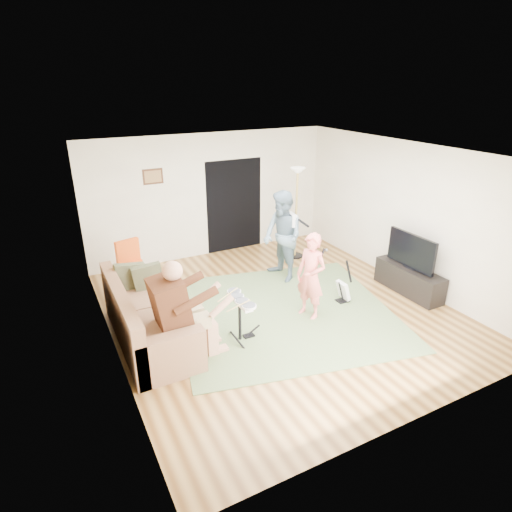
{
  "coord_description": "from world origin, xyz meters",
  "views": [
    {
      "loc": [
        -3.37,
        -5.62,
        3.74
      ],
      "look_at": [
        -0.29,
        0.3,
        0.96
      ],
      "focal_mm": 30.0,
      "sensor_mm": 36.0,
      "label": 1
    }
  ],
  "objects_px": {
    "torchiere_lamp": "(297,197)",
    "drum_kit": "(240,321)",
    "television": "(411,251)",
    "sofa": "(144,323)",
    "dining_chair": "(135,278)",
    "singer": "(311,276)",
    "tv_cabinet": "(409,280)",
    "guitarist": "(282,237)",
    "guitar_spare": "(344,290)"
  },
  "relations": [
    {
      "from": "dining_chair",
      "to": "tv_cabinet",
      "type": "distance_m",
      "value": 5.07
    },
    {
      "from": "television",
      "to": "singer",
      "type": "bearing_deg",
      "value": 176.27
    },
    {
      "from": "singer",
      "to": "guitarist",
      "type": "xyz_separation_m",
      "value": [
        0.33,
        1.48,
        0.16
      ]
    },
    {
      "from": "singer",
      "to": "tv_cabinet",
      "type": "relative_size",
      "value": 1.05
    },
    {
      "from": "singer",
      "to": "television",
      "type": "height_order",
      "value": "singer"
    },
    {
      "from": "dining_chair",
      "to": "guitar_spare",
      "type": "bearing_deg",
      "value": -45.2
    },
    {
      "from": "guitarist",
      "to": "dining_chair",
      "type": "height_order",
      "value": "guitarist"
    },
    {
      "from": "tv_cabinet",
      "to": "torchiere_lamp",
      "type": "bearing_deg",
      "value": 111.09
    },
    {
      "from": "torchiere_lamp",
      "to": "drum_kit",
      "type": "bearing_deg",
      "value": -136.03
    },
    {
      "from": "sofa",
      "to": "dining_chair",
      "type": "xyz_separation_m",
      "value": [
        0.23,
        1.51,
        0.07
      ]
    },
    {
      "from": "guitar_spare",
      "to": "torchiere_lamp",
      "type": "relative_size",
      "value": 0.4
    },
    {
      "from": "sofa",
      "to": "torchiere_lamp",
      "type": "distance_m",
      "value": 4.38
    },
    {
      "from": "tv_cabinet",
      "to": "sofa",
      "type": "bearing_deg",
      "value": 172.12
    },
    {
      "from": "tv_cabinet",
      "to": "guitarist",
      "type": "bearing_deg",
      "value": 138.22
    },
    {
      "from": "guitarist",
      "to": "drum_kit",
      "type": "bearing_deg",
      "value": -50.01
    },
    {
      "from": "guitarist",
      "to": "guitar_spare",
      "type": "relative_size",
      "value": 2.22
    },
    {
      "from": "singer",
      "to": "guitar_spare",
      "type": "distance_m",
      "value": 0.97
    },
    {
      "from": "sofa",
      "to": "dining_chair",
      "type": "distance_m",
      "value": 1.52
    },
    {
      "from": "guitarist",
      "to": "singer",
      "type": "bearing_deg",
      "value": -16.15
    },
    {
      "from": "sofa",
      "to": "drum_kit",
      "type": "xyz_separation_m",
      "value": [
        1.3,
        -0.65,
        0.01
      ]
    },
    {
      "from": "guitarist",
      "to": "guitar_spare",
      "type": "xyz_separation_m",
      "value": [
        0.49,
        -1.35,
        -0.66
      ]
    },
    {
      "from": "sofa",
      "to": "tv_cabinet",
      "type": "distance_m",
      "value": 4.85
    },
    {
      "from": "singer",
      "to": "torchiere_lamp",
      "type": "height_order",
      "value": "torchiere_lamp"
    },
    {
      "from": "drum_kit",
      "to": "television",
      "type": "xyz_separation_m",
      "value": [
        3.45,
        -0.02,
        0.52
      ]
    },
    {
      "from": "guitar_spare",
      "to": "dining_chair",
      "type": "distance_m",
      "value": 3.78
    },
    {
      "from": "sofa",
      "to": "singer",
      "type": "relative_size",
      "value": 1.58
    },
    {
      "from": "sofa",
      "to": "dining_chair",
      "type": "height_order",
      "value": "dining_chair"
    },
    {
      "from": "torchiere_lamp",
      "to": "dining_chair",
      "type": "height_order",
      "value": "torchiere_lamp"
    },
    {
      "from": "guitar_spare",
      "to": "dining_chair",
      "type": "relative_size",
      "value": 0.75
    },
    {
      "from": "sofa",
      "to": "television",
      "type": "bearing_deg",
      "value": -7.96
    },
    {
      "from": "sofa",
      "to": "guitar_spare",
      "type": "xyz_separation_m",
      "value": [
        3.48,
        -0.4,
        -0.08
      ]
    },
    {
      "from": "guitarist",
      "to": "torchiere_lamp",
      "type": "xyz_separation_m",
      "value": [
        0.86,
        0.86,
        0.48
      ]
    },
    {
      "from": "torchiere_lamp",
      "to": "dining_chair",
      "type": "distance_m",
      "value": 3.77
    },
    {
      "from": "sofa",
      "to": "television",
      "type": "height_order",
      "value": "television"
    },
    {
      "from": "drum_kit",
      "to": "dining_chair",
      "type": "height_order",
      "value": "dining_chair"
    },
    {
      "from": "torchiere_lamp",
      "to": "tv_cabinet",
      "type": "distance_m",
      "value": 2.88
    },
    {
      "from": "singer",
      "to": "dining_chair",
      "type": "bearing_deg",
      "value": -149.18
    },
    {
      "from": "singer",
      "to": "tv_cabinet",
      "type": "distance_m",
      "value": 2.2
    },
    {
      "from": "guitar_spare",
      "to": "dining_chair",
      "type": "bearing_deg",
      "value": 149.59
    },
    {
      "from": "guitarist",
      "to": "television",
      "type": "height_order",
      "value": "guitarist"
    },
    {
      "from": "sofa",
      "to": "guitar_spare",
      "type": "distance_m",
      "value": 3.51
    },
    {
      "from": "guitar_spare",
      "to": "sofa",
      "type": "bearing_deg",
      "value": 173.38
    },
    {
      "from": "sofa",
      "to": "drum_kit",
      "type": "relative_size",
      "value": 3.12
    },
    {
      "from": "drum_kit",
      "to": "television",
      "type": "height_order",
      "value": "television"
    },
    {
      "from": "sofa",
      "to": "guitar_spare",
      "type": "bearing_deg",
      "value": -6.62
    },
    {
      "from": "torchiere_lamp",
      "to": "sofa",
      "type": "bearing_deg",
      "value": -154.87
    },
    {
      "from": "torchiere_lamp",
      "to": "dining_chair",
      "type": "bearing_deg",
      "value": -175.25
    },
    {
      "from": "guitarist",
      "to": "dining_chair",
      "type": "bearing_deg",
      "value": -104.76
    },
    {
      "from": "dining_chair",
      "to": "sofa",
      "type": "bearing_deg",
      "value": -113.39
    },
    {
      "from": "singer",
      "to": "television",
      "type": "xyz_separation_m",
      "value": [
        2.09,
        -0.14,
        0.11
      ]
    }
  ]
}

